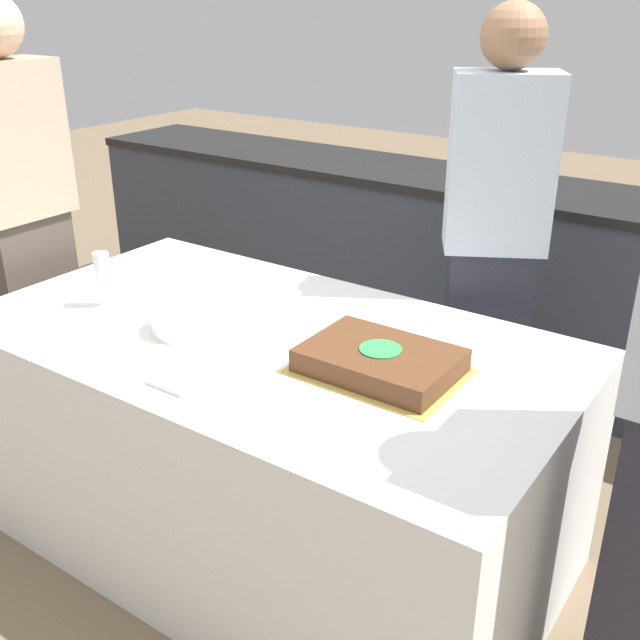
% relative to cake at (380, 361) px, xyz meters
% --- Properties ---
extents(ground_plane, '(14.00, 14.00, 0.00)m').
position_rel_cake_xyz_m(ground_plane, '(-0.40, 0.01, -0.80)').
color(ground_plane, '#7A664C').
extents(back_counter, '(4.40, 0.58, 0.92)m').
position_rel_cake_xyz_m(back_counter, '(-0.40, 1.59, -0.34)').
color(back_counter, '#333842').
rests_on(back_counter, ground_plane).
extents(dining_table, '(1.84, 1.01, 0.77)m').
position_rel_cake_xyz_m(dining_table, '(-0.40, 0.01, -0.42)').
color(dining_table, white).
rests_on(dining_table, ground_plane).
extents(cake, '(0.44, 0.32, 0.07)m').
position_rel_cake_xyz_m(cake, '(0.00, 0.00, 0.00)').
color(cake, gold).
rests_on(cake, dining_table).
extents(plate_stack, '(0.20, 0.20, 0.07)m').
position_rel_cake_xyz_m(plate_stack, '(-0.62, -0.11, 0.00)').
color(plate_stack, white).
rests_on(plate_stack, dining_table).
extents(wine_glass, '(0.06, 0.06, 0.18)m').
position_rel_cake_xyz_m(wine_glass, '(-0.96, -0.12, 0.09)').
color(wine_glass, white).
rests_on(wine_glass, dining_table).
extents(side_plate_near_cake, '(0.19, 0.19, 0.00)m').
position_rel_cake_xyz_m(side_plate_near_cake, '(-0.01, 0.31, -0.03)').
color(side_plate_near_cake, white).
rests_on(side_plate_near_cake, dining_table).
extents(utensil_pile, '(0.13, 0.08, 0.02)m').
position_rel_cake_xyz_m(utensil_pile, '(-0.40, -0.37, -0.02)').
color(utensil_pile, white).
rests_on(utensil_pile, dining_table).
extents(person_cutting_cake, '(0.38, 0.33, 1.68)m').
position_rel_cake_xyz_m(person_cutting_cake, '(-0.00, 0.73, 0.09)').
color(person_cutting_cake, '#282833').
rests_on(person_cutting_cake, ground_plane).
extents(person_seated_left, '(0.22, 0.37, 1.71)m').
position_rel_cake_xyz_m(person_seated_left, '(-1.54, 0.01, 0.10)').
color(person_seated_left, '#4C4238').
rests_on(person_seated_left, ground_plane).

